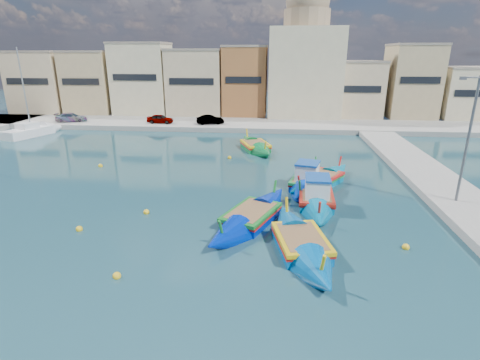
% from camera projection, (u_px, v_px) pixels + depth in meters
% --- Properties ---
extents(ground, '(160.00, 160.00, 0.00)m').
position_uv_depth(ground, '(152.00, 240.00, 19.36)').
color(ground, '#163C43').
rests_on(ground, ground).
extents(north_quay, '(80.00, 8.00, 0.60)m').
position_uv_depth(north_quay, '(229.00, 125.00, 49.44)').
color(north_quay, gray).
rests_on(north_quay, ground).
extents(north_townhouses, '(83.20, 7.87, 10.19)m').
position_uv_depth(north_townhouses, '(281.00, 84.00, 54.28)').
color(north_townhouses, tan).
rests_on(north_townhouses, ground).
extents(church_block, '(10.00, 10.00, 19.10)m').
position_uv_depth(church_block, '(305.00, 60.00, 53.48)').
color(church_block, beige).
rests_on(church_block, ground).
extents(quay_street_lamp, '(1.18, 0.16, 8.00)m').
position_uv_depth(quay_street_lamp, '(467.00, 140.00, 22.02)').
color(quay_street_lamp, '#595B60').
rests_on(quay_street_lamp, ground).
extents(parked_cars, '(22.65, 2.44, 1.15)m').
position_uv_depth(parked_cars, '(137.00, 118.00, 48.86)').
color(parked_cars, '#4C1919').
rests_on(parked_cars, north_quay).
extents(luzzu_turquoise_cabin, '(2.50, 9.51, 3.03)m').
position_uv_depth(luzzu_turquoise_cabin, '(316.00, 198.00, 24.00)').
color(luzzu_turquoise_cabin, '#006A9A').
rests_on(luzzu_turquoise_cabin, ground).
extents(luzzu_blue_cabin, '(4.13, 8.72, 3.00)m').
position_uv_depth(luzzu_blue_cabin, '(308.00, 182.00, 27.00)').
color(luzzu_blue_cabin, '#0031AD').
rests_on(luzzu_blue_cabin, ground).
extents(luzzu_cyan_mid, '(6.60, 8.47, 2.60)m').
position_uv_depth(luzzu_cyan_mid, '(321.00, 181.00, 27.56)').
color(luzzu_cyan_mid, '#006F99').
rests_on(luzzu_cyan_mid, ground).
extents(luzzu_green, '(5.07, 8.78, 2.70)m').
position_uv_depth(luzzu_green, '(255.00, 147.00, 37.55)').
color(luzzu_green, '#0A6F32').
rests_on(luzzu_green, ground).
extents(luzzu_blue_south, '(5.57, 9.43, 2.69)m').
position_uv_depth(luzzu_blue_south, '(251.00, 218.00, 21.31)').
color(luzzu_blue_south, '#0020A3').
rests_on(luzzu_blue_south, ground).
extents(luzzu_cyan_south, '(3.99, 8.95, 2.70)m').
position_uv_depth(luzzu_cyan_south, '(301.00, 245.00, 18.26)').
color(luzzu_cyan_south, '#0058A2').
rests_on(luzzu_cyan_south, ground).
extents(yacht_north, '(4.56, 8.32, 10.70)m').
position_uv_depth(yacht_north, '(41.00, 130.00, 45.22)').
color(yacht_north, white).
rests_on(yacht_north, ground).
extents(mooring_buoys, '(21.79, 20.08, 0.36)m').
position_uv_depth(mooring_buoys, '(177.00, 203.00, 23.98)').
color(mooring_buoys, yellow).
rests_on(mooring_buoys, ground).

